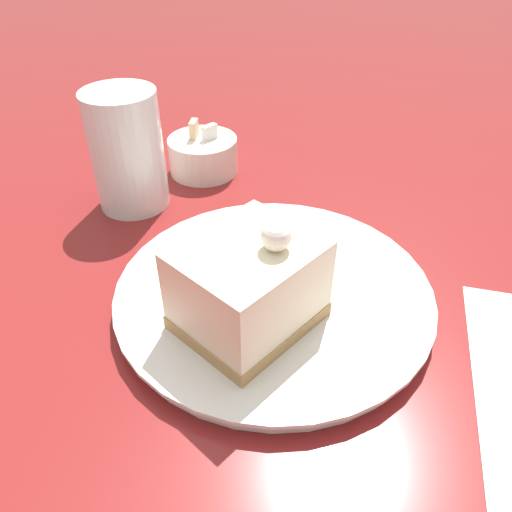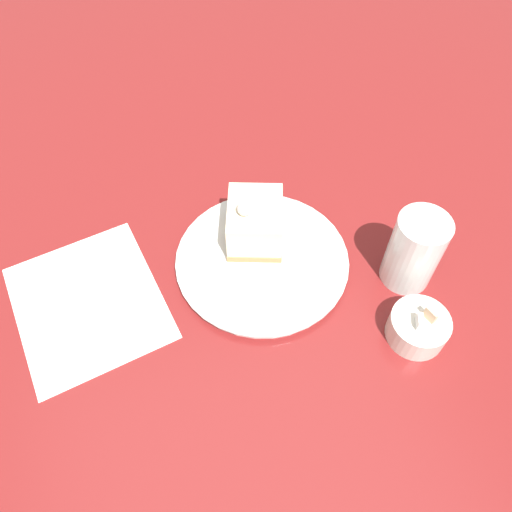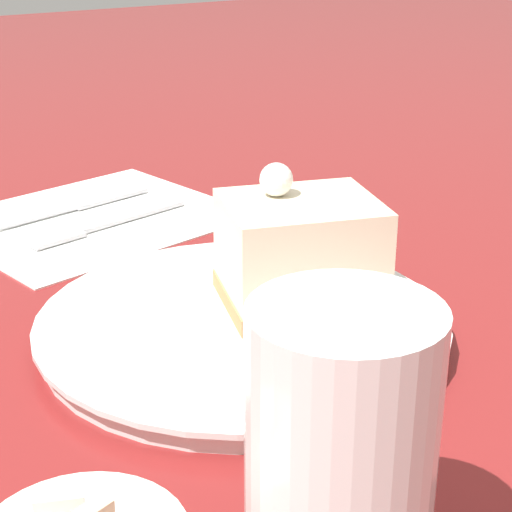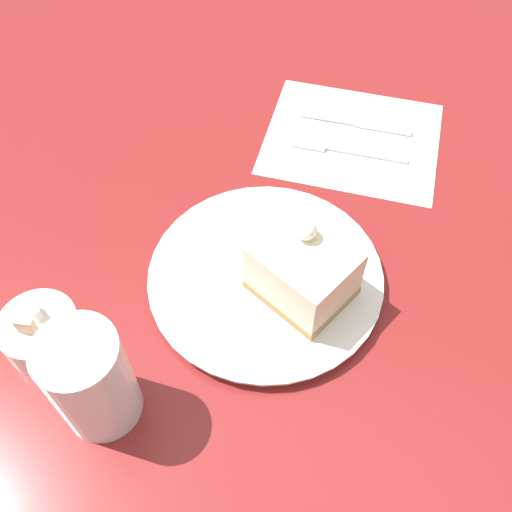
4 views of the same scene
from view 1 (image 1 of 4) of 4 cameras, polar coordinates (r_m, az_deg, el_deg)
ground_plane at (r=0.48m, az=-0.41°, el=-2.70°), size 4.00×4.00×0.00m
plate at (r=0.46m, az=2.02°, el=-4.25°), size 0.29×0.29×0.02m
cake_slice at (r=0.39m, az=-0.82°, el=-3.40°), size 0.12×0.13×0.10m
sugar_bowl at (r=0.66m, az=-6.05°, el=11.43°), size 0.09×0.09×0.07m
drinking_glass at (r=0.58m, az=-14.53°, el=11.55°), size 0.08×0.08×0.13m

